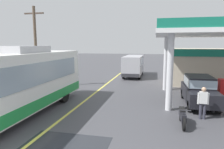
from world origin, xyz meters
The scene contains 9 objects.
ground centered at (0.00, 20.00, 0.00)m, with size 120.00×120.00×0.00m, color #424247.
lane_divider_stripe centered at (0.00, 15.00, 0.00)m, with size 0.16×50.00×0.01m, color #D8CC4C.
coach_bus_main centered at (-2.33, 4.40, 1.72)m, with size 2.60×11.04×3.69m.
gas_station_roadside centered at (9.10, 14.39, 2.63)m, with size 9.10×11.95×5.10m.
car_at_pump centered at (7.30, 9.03, 1.01)m, with size 1.70×4.20×1.82m.
minibus_opposing_lane centered at (1.98, 19.77, 1.47)m, with size 2.04×6.13×2.44m.
motorcycle_parked_forecourt centered at (5.91, 5.34, 0.44)m, with size 0.55×1.80×0.92m.
pedestrian_near_pump centered at (7.00, 6.38, 0.93)m, with size 0.55×0.22×1.66m.
utility_pole_roadside centered at (-5.69, 11.68, 3.68)m, with size 1.80×0.24×7.00m.
Camera 1 is at (4.65, -4.24, 3.75)m, focal length 32.43 mm.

